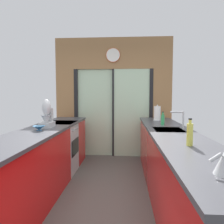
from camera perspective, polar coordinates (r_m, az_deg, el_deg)
ground_plane at (r=3.34m, az=-1.63°, el=-20.40°), size 5.04×7.60×0.02m
back_wall_unit at (r=4.83m, az=0.33°, el=5.97°), size 2.64×0.12×2.70m
left_counter_run at (r=2.97m, az=-20.92°, el=-14.08°), size 0.62×3.80×0.92m
right_counter_run at (r=2.94m, az=16.27°, el=-14.15°), size 0.62×3.80×0.92m
sink_faucet at (r=3.08m, az=18.18°, el=-1.38°), size 0.19×0.02×0.26m
oven_range at (r=3.97m, az=-14.08°, el=-9.37°), size 0.60×0.60×0.92m
mixing_bowl at (r=3.04m, az=-19.16°, el=-4.11°), size 0.17×0.17×0.06m
stand_mixer at (r=3.29m, az=-17.22°, el=-1.20°), size 0.17×0.27×0.42m
soap_bottle_near at (r=2.12m, az=20.33°, el=-5.61°), size 0.06×0.06×0.26m
soap_bottle_far at (r=3.52m, az=13.59°, el=-1.95°), size 0.06×0.06×0.22m
paper_towel_roll at (r=4.12m, az=12.14°, el=-0.38°), size 0.15×0.15×0.30m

